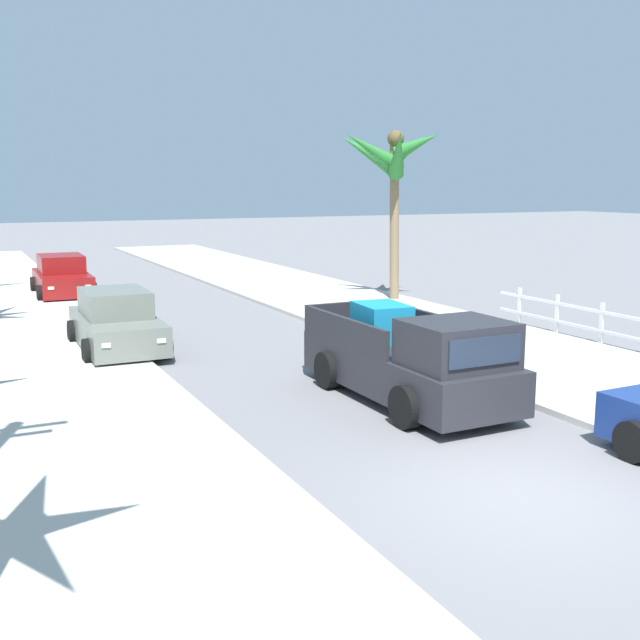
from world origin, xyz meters
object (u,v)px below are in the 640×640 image
at_px(car_left_near, 116,323).
at_px(palm_tree_right_mid, 392,159).
at_px(pickup_truck, 411,360).
at_px(car_left_mid, 62,277).

height_order(car_left_near, palm_tree_right_mid, palm_tree_right_mid).
bearing_deg(pickup_truck, car_left_near, 120.53).
xyz_separation_m(car_left_near, car_left_mid, (0.09, 10.40, 0.00)).
bearing_deg(pickup_truck, car_left_mid, 103.08).
distance_m(car_left_mid, palm_tree_right_mid, 12.79).
distance_m(pickup_truck, car_left_mid, 17.89).
height_order(pickup_truck, car_left_mid, pickup_truck).
bearing_deg(palm_tree_right_mid, car_left_near, -159.02).
xyz_separation_m(car_left_mid, palm_tree_right_mid, (10.21, -6.45, 4.24)).
bearing_deg(palm_tree_right_mid, car_left_mid, 147.72).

